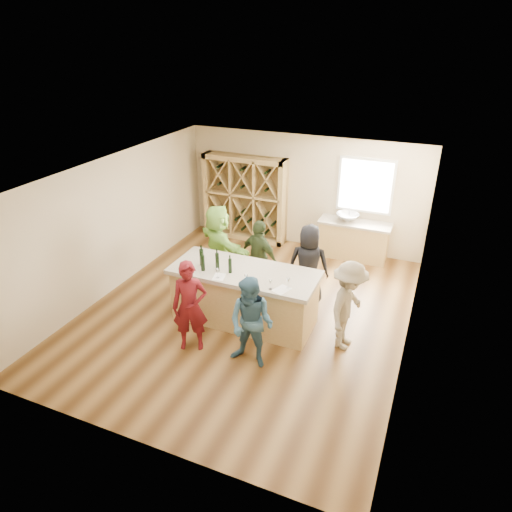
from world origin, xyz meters
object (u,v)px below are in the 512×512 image
at_px(person_near_right, 251,323).
at_px(person_far_mid, 259,258).
at_px(person_near_left, 190,307).
at_px(tasting_counter_base, 245,298).
at_px(wine_bottle_a, 202,257).
at_px(person_server, 348,306).
at_px(sink, 347,217).
at_px(wine_bottle_e, 230,266).
at_px(wine_bottle_c, 217,260).
at_px(person_far_left, 219,246).
at_px(wine_bottle_b, 203,263).
at_px(person_far_right, 308,265).
at_px(wine_rack, 245,198).
at_px(wine_bottle_d, 218,264).

bearing_deg(person_near_right, person_far_mid, 112.76).
bearing_deg(person_near_left, person_far_mid, 56.77).
bearing_deg(tasting_counter_base, wine_bottle_a, -172.01).
height_order(tasting_counter_base, person_server, person_server).
bearing_deg(sink, wine_bottle_e, -109.89).
bearing_deg(person_near_right, wine_bottle_e, 134.65).
relative_size(wine_bottle_c, person_far_left, 0.16).
height_order(wine_bottle_b, person_far_left, person_far_left).
height_order(wine_bottle_b, person_far_right, person_far_right).
distance_m(wine_bottle_a, person_server, 2.78).
height_order(wine_rack, person_near_right, wine_rack).
relative_size(wine_bottle_b, person_far_mid, 0.18).
xyz_separation_m(person_near_left, person_near_right, (1.13, -0.01, -0.03)).
distance_m(person_near_left, person_far_left, 2.26).
distance_m(person_near_right, person_far_mid, 2.29).
bearing_deg(person_far_mid, wine_bottle_e, 106.93).
height_order(wine_rack, person_near_left, wine_rack).
xyz_separation_m(sink, person_far_right, (-0.24, -2.37, -0.18)).
bearing_deg(person_near_right, wine_rack, 118.76).
relative_size(tasting_counter_base, person_near_left, 1.57).
bearing_deg(tasting_counter_base, person_far_mid, 97.20).
height_order(wine_bottle_b, person_near_left, person_near_left).
bearing_deg(person_near_left, wine_bottle_d, 61.79).
relative_size(person_near_right, person_far_left, 0.88).
xyz_separation_m(wine_bottle_e, person_far_right, (1.09, 1.30, -0.38)).
distance_m(wine_bottle_a, wine_bottle_e, 0.61).
distance_m(wine_bottle_b, person_far_mid, 1.51).
xyz_separation_m(wine_bottle_a, person_far_mid, (0.67, 1.17, -0.43)).
relative_size(wine_bottle_a, wine_bottle_d, 1.16).
bearing_deg(wine_bottle_a, wine_bottle_b, -55.73).
bearing_deg(wine_bottle_b, wine_bottle_a, 124.27).
height_order(wine_bottle_a, wine_bottle_d, wine_bottle_a).
distance_m(wine_bottle_c, person_far_mid, 1.26).
distance_m(wine_bottle_d, person_near_right, 1.45).
relative_size(wine_bottle_e, person_far_right, 0.16).
height_order(wine_rack, wine_bottle_e, wine_rack).
bearing_deg(person_near_left, wine_bottle_b, 79.07).
height_order(wine_rack, person_far_left, wine_rack).
bearing_deg(wine_bottle_c, person_server, 0.84).
xyz_separation_m(wine_bottle_e, person_far_left, (-0.87, 1.25, -0.31)).
height_order(sink, person_near_left, person_near_left).
bearing_deg(person_server, person_far_mid, 69.91).
distance_m(wine_bottle_b, person_server, 2.68).
height_order(tasting_counter_base, wine_bottle_c, wine_bottle_c).
relative_size(wine_bottle_a, wine_bottle_e, 1.19).
xyz_separation_m(wine_bottle_c, person_far_mid, (0.37, 1.13, -0.41)).
relative_size(wine_bottle_a, person_far_right, 0.19).
relative_size(tasting_counter_base, wine_bottle_b, 8.63).
relative_size(sink, person_far_mid, 0.33).
xyz_separation_m(person_near_left, person_far_right, (1.40, 2.23, 0.01)).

